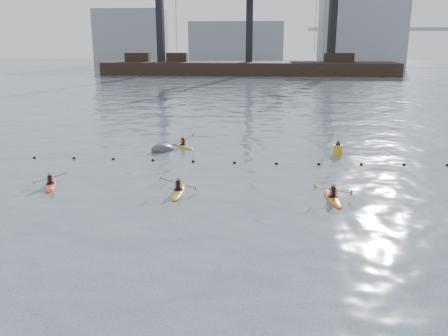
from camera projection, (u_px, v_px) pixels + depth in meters
The scene contains 9 objects.
float_line at pixel (214, 162), 34.32m from camera, with size 33.24×0.73×0.24m.
barge_pier at pixel (248, 67), 117.95m from camera, with size 72.00×19.30×29.50m.
skyline at pixel (259, 37), 154.60m from camera, with size 141.00×28.00×22.00m.
kayaker_2 at pixel (50, 185), 28.69m from camera, with size 1.94×3.00×0.99m.
kayaker_3 at pixel (178, 191), 27.47m from camera, with size 2.22×3.25×1.15m.
kayaker_4 at pixel (333, 198), 26.31m from camera, with size 2.19×3.29×1.04m.
kayaker_5 at pixel (183, 146), 39.19m from camera, with size 2.39×2.83×1.15m.
mooring_buoy at pixel (163, 150), 37.91m from camera, with size 2.28×1.35×1.14m, color #424447.
nav_buoy at pixel (338, 150), 36.43m from camera, with size 0.71×0.71×1.29m.
Camera 1 is at (2.66, -10.55, 8.62)m, focal length 38.00 mm.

